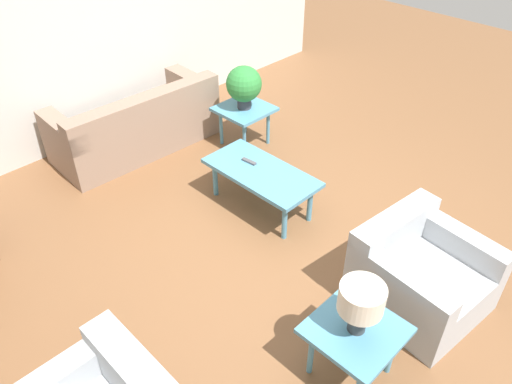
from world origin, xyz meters
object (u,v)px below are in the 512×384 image
Objects in this scene: side_table_plant at (244,113)px; armchair at (419,274)px; sofa at (137,126)px; side_table_lamp at (355,335)px; coffee_table at (261,175)px; potted_plant at (244,85)px; table_lamp at (361,302)px.

armchair is at bearing 164.85° from side_table_plant.
side_table_plant is (-0.81, -0.93, 0.11)m from sofa.
side_table_plant and side_table_lamp have the same top height.
side_table_lamp is (-1.73, 0.90, 0.02)m from coffee_table.
potted_plant is (-0.81, -0.93, 0.46)m from sofa.
side_table_lamp is 1.48× the size of table_lamp.
side_table_plant is at bearing -31.03° from side_table_lamp.
armchair is at bearing 164.85° from potted_plant.
side_table_plant is (0.98, -0.73, 0.02)m from coffee_table.
armchair is at bearing 95.97° from sofa.
sofa reaches higher than side_table_plant.
table_lamp is at bearing 148.97° from potted_plant.
coffee_table is 2.93× the size of table_lamp.
side_table_plant reaches higher than coffee_table.
armchair is 0.91m from side_table_lamp.
side_table_lamp is (-2.71, 1.63, 0.00)m from side_table_plant.
sofa is at bearing 6.38° from coffee_table.
armchair reaches higher than side_table_lamp.
potted_plant is (2.68, -0.73, 0.47)m from armchair.
table_lamp is at bearing -172.25° from armchair.
coffee_table is at bearing 96.46° from armchair.
armchair is at bearing -88.48° from table_lamp.
side_table_plant is 1.48× the size of table_lamp.
table_lamp is (-2.71, 1.63, 0.33)m from side_table_plant.
sofa is 1.32m from potted_plant.
armchair is at bearing -179.77° from coffee_table.
sofa is at bearing -11.20° from table_lamp.
armchair is (-3.49, -0.21, -0.01)m from sofa.
coffee_table is 1.98× the size of side_table_plant.
side_table_plant is at bearing -36.81° from coffee_table.
sofa is 1.80m from coffee_table.
table_lamp is (-1.73, 0.90, 0.35)m from coffee_table.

